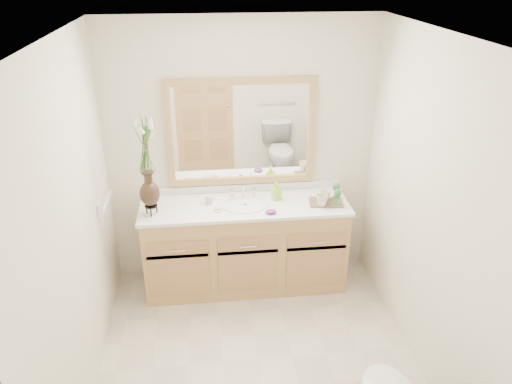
{
  "coord_description": "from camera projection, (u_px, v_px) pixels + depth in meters",
  "views": [
    {
      "loc": [
        -0.34,
        -2.89,
        2.81
      ],
      "look_at": [
        0.06,
        0.65,
        1.12
      ],
      "focal_mm": 35.0,
      "sensor_mm": 36.0,
      "label": 1
    }
  ],
  "objects": [
    {
      "name": "soap_bottle",
      "position": [
        276.0,
        192.0,
        4.46
      ],
      "size": [
        0.08,
        0.09,
        0.14
      ],
      "primitive_type": "imported",
      "rotation": [
        0.0,
        0.0,
        0.34
      ],
      "color": "#9EE235",
      "rests_on": "counter"
    },
    {
      "name": "sink",
      "position": [
        245.0,
        211.0,
        4.4
      ],
      "size": [
        0.38,
        0.34,
        0.23
      ],
      "color": "white",
      "rests_on": "counter"
    },
    {
      "name": "counter",
      "position": [
        245.0,
        206.0,
        4.4
      ],
      "size": [
        1.84,
        0.57,
        0.03
      ],
      "primitive_type": "cube",
      "color": "white",
      "rests_on": "vanity"
    },
    {
      "name": "flower_vase",
      "position": [
        146.0,
        154.0,
        3.99
      ],
      "size": [
        0.2,
        0.2,
        0.81
      ],
      "rotation": [
        0.0,
        0.0,
        0.06
      ],
      "color": "black",
      "rests_on": "counter"
    },
    {
      "name": "mug_left",
      "position": [
        322.0,
        200.0,
        4.33
      ],
      "size": [
        0.13,
        0.13,
        0.11
      ],
      "primitive_type": "imported",
      "rotation": [
        0.0,
        0.0,
        0.33
      ],
      "color": "beige",
      "rests_on": "tray"
    },
    {
      "name": "mirror",
      "position": [
        241.0,
        133.0,
        4.38
      ],
      "size": [
        1.32,
        0.04,
        0.97
      ],
      "color": "white",
      "rests_on": "wall_back"
    },
    {
      "name": "wall_front",
      "position": [
        293.0,
        368.0,
        2.16
      ],
      "size": [
        2.4,
        0.02,
        2.4
      ],
      "primitive_type": "cube",
      "color": "white",
      "rests_on": "floor"
    },
    {
      "name": "switch_plate",
      "position": [
        100.0,
        209.0,
        3.98
      ],
      "size": [
        0.02,
        0.12,
        0.12
      ],
      "primitive_type": "cube",
      "color": "white",
      "rests_on": "wall_left"
    },
    {
      "name": "wall_left",
      "position": [
        73.0,
        233.0,
        3.2
      ],
      "size": [
        0.02,
        2.6,
        2.4
      ],
      "primitive_type": "cube",
      "color": "white",
      "rests_on": "floor"
    },
    {
      "name": "goblet_back",
      "position": [
        336.0,
        188.0,
        4.44
      ],
      "size": [
        0.06,
        0.06,
        0.14
      ],
      "color": "#297C35",
      "rests_on": "tray"
    },
    {
      "name": "purple_dish",
      "position": [
        271.0,
        212.0,
        4.23
      ],
      "size": [
        0.1,
        0.08,
        0.03
      ],
      "primitive_type": "ellipsoid",
      "rotation": [
        0.0,
        0.0,
        0.02
      ],
      "color": "#642775",
      "rests_on": "counter"
    },
    {
      "name": "mug_right",
      "position": [
        325.0,
        195.0,
        4.42
      ],
      "size": [
        0.12,
        0.11,
        0.09
      ],
      "primitive_type": "imported",
      "rotation": [
        0.0,
        0.0,
        0.34
      ],
      "color": "beige",
      "rests_on": "tray"
    },
    {
      "name": "floor",
      "position": [
        258.0,
        359.0,
        3.84
      ],
      "size": [
        2.6,
        2.6,
        0.0
      ],
      "primitive_type": "plane",
      "color": "beige",
      "rests_on": "ground"
    },
    {
      "name": "goblet_front",
      "position": [
        337.0,
        194.0,
        4.32
      ],
      "size": [
        0.06,
        0.06,
        0.15
      ],
      "color": "#297C35",
      "rests_on": "tray"
    },
    {
      "name": "tray",
      "position": [
        326.0,
        202.0,
        4.41
      ],
      "size": [
        0.32,
        0.23,
        0.01
      ],
      "primitive_type": "cube",
      "rotation": [
        0.0,
        0.0,
        -0.14
      ],
      "color": "brown",
      "rests_on": "counter"
    },
    {
      "name": "vanity",
      "position": [
        245.0,
        246.0,
        4.58
      ],
      "size": [
        1.8,
        0.55,
        0.8
      ],
      "color": "tan",
      "rests_on": "floor"
    },
    {
      "name": "soap_dish",
      "position": [
        219.0,
        209.0,
        4.28
      ],
      "size": [
        0.09,
        0.09,
        0.03
      ],
      "color": "beige",
      "rests_on": "counter"
    },
    {
      "name": "tumbler",
      "position": [
        209.0,
        200.0,
        4.39
      ],
      "size": [
        0.06,
        0.06,
        0.08
      ],
      "primitive_type": "cylinder",
      "color": "beige",
      "rests_on": "counter"
    },
    {
      "name": "wall_back",
      "position": [
        241.0,
        154.0,
        4.49
      ],
      "size": [
        2.4,
        0.02,
        2.4
      ],
      "primitive_type": "cube",
      "color": "white",
      "rests_on": "floor"
    },
    {
      "name": "ceiling",
      "position": [
        259.0,
        37.0,
        2.81
      ],
      "size": [
        2.4,
        2.6,
        0.02
      ],
      "primitive_type": "cube",
      "color": "white",
      "rests_on": "wall_back"
    },
    {
      "name": "wall_right",
      "position": [
        430.0,
        214.0,
        3.45
      ],
      "size": [
        0.02,
        2.6,
        2.4
      ],
      "primitive_type": "cube",
      "color": "white",
      "rests_on": "floor"
    }
  ]
}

